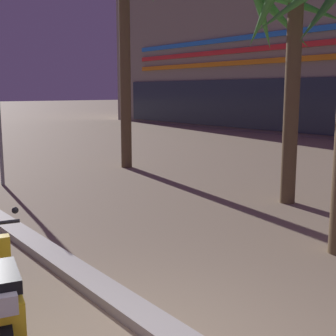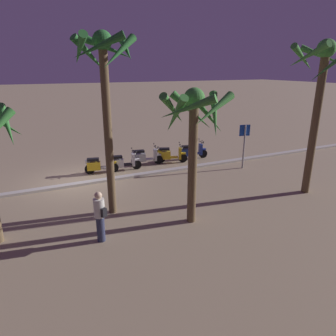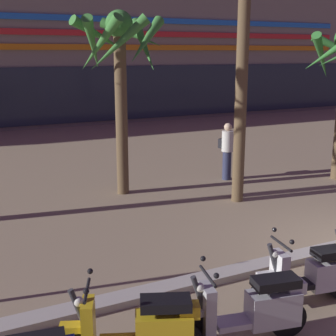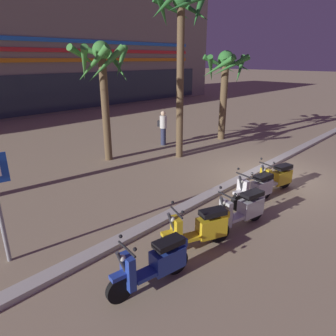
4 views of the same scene
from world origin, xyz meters
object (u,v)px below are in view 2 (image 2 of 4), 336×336
palm_tree_by_mall_entrance (105,78)px  scooter_yellow_mid_front (169,155)px  scooter_white_last_in_row (122,162)px  scooter_yellow_mid_centre (99,165)px  pedestrian_window_shopping (100,215)px  crossing_sign (244,141)px  scooter_silver_tail_end (144,157)px  scooter_blue_lead_nearest (191,152)px  palm_tree_far_corner (321,81)px  palm_tree_mid_walkway (194,122)px

palm_tree_by_mall_entrance → scooter_yellow_mid_front: bearing=-133.8°
scooter_white_last_in_row → scooter_yellow_mid_centre: (1.25, -0.05, 0.00)m
scooter_yellow_mid_centre → pedestrian_window_shopping: size_ratio=1.02×
scooter_yellow_mid_front → palm_tree_by_mall_entrance: (4.70, 4.90, 4.50)m
crossing_sign → scooter_yellow_mid_front: bearing=-38.8°
scooter_silver_tail_end → scooter_white_last_in_row: 1.49m
scooter_yellow_mid_front → pedestrian_window_shopping: 8.77m
scooter_blue_lead_nearest → scooter_silver_tail_end: same height
palm_tree_far_corner → pedestrian_window_shopping: bearing=1.3°
pedestrian_window_shopping → palm_tree_by_mall_entrance: bearing=-115.8°
palm_tree_far_corner → palm_tree_mid_walkway: bearing=2.6°
palm_tree_mid_walkway → scooter_yellow_mid_centre: bearing=-74.6°
scooter_silver_tail_end → palm_tree_by_mall_entrance: size_ratio=0.28×
scooter_yellow_mid_front → palm_tree_by_mall_entrance: size_ratio=0.27×
palm_tree_far_corner → palm_tree_mid_walkway: 6.06m
scooter_blue_lead_nearest → palm_tree_mid_walkway: size_ratio=0.38×
scooter_yellow_mid_centre → palm_tree_far_corner: bearing=140.7°
scooter_yellow_mid_centre → palm_tree_mid_walkway: 7.56m
scooter_blue_lead_nearest → palm_tree_by_mall_entrance: bearing=39.0°
scooter_blue_lead_nearest → crossing_sign: bearing=121.9°
scooter_yellow_mid_centre → pedestrian_window_shopping: bearing=77.7°
scooter_yellow_mid_centre → pedestrian_window_shopping: 6.74m
scooter_blue_lead_nearest → scooter_yellow_mid_centre: 5.69m
pedestrian_window_shopping → palm_tree_mid_walkway: bearing=178.9°
scooter_yellow_mid_centre → crossing_sign: size_ratio=0.72×
crossing_sign → scooter_yellow_mid_centre: bearing=-18.2°
scooter_yellow_mid_centre → pedestrian_window_shopping: (1.44, 6.57, 0.45)m
scooter_white_last_in_row → palm_tree_by_mall_entrance: 6.74m
scooter_silver_tail_end → crossing_sign: crossing_sign is taller
palm_tree_mid_walkway → scooter_silver_tail_end: bearing=-96.9°
scooter_blue_lead_nearest → scooter_yellow_mid_front: 1.54m
scooter_blue_lead_nearest → palm_tree_by_mall_entrance: palm_tree_by_mall_entrance is taller
scooter_yellow_mid_front → scooter_silver_tail_end: 1.49m
scooter_white_last_in_row → palm_tree_mid_walkway: bearing=95.0°
scooter_blue_lead_nearest → pedestrian_window_shopping: pedestrian_window_shopping is taller
scooter_blue_lead_nearest → scooter_yellow_mid_front: (1.53, 0.13, 0.01)m
scooter_yellow_mid_centre → palm_tree_far_corner: (-7.76, 6.36, 4.32)m
scooter_yellow_mid_front → scooter_yellow_mid_centre: (4.15, 0.18, -0.01)m
crossing_sign → palm_tree_mid_walkway: (5.57, 4.20, 2.09)m
scooter_yellow_mid_front → scooter_yellow_mid_centre: bearing=2.5°
scooter_yellow_mid_centre → palm_tree_mid_walkway: bearing=105.4°
crossing_sign → palm_tree_far_corner: palm_tree_far_corner is taller
palm_tree_by_mall_entrance → palm_tree_mid_walkway: palm_tree_by_mall_entrance is taller
scooter_white_last_in_row → scooter_yellow_mid_centre: 1.25m
scooter_blue_lead_nearest → palm_tree_far_corner: 8.22m
scooter_yellow_mid_front → scooter_white_last_in_row: size_ratio=0.96×
scooter_blue_lead_nearest → pedestrian_window_shopping: (7.12, 6.88, 0.45)m
scooter_blue_lead_nearest → palm_tree_by_mall_entrance: 9.19m
crossing_sign → palm_tree_mid_walkway: size_ratio=0.51×
scooter_yellow_mid_front → palm_tree_mid_walkway: 7.85m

